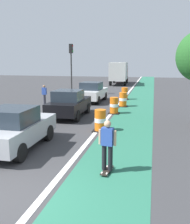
# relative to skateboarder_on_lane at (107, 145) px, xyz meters

# --- Properties ---
(ground_plane) EXTENTS (100.00, 100.00, 0.00)m
(ground_plane) POSITION_rel_skateboarder_on_lane_xyz_m (-2.27, -2.08, -0.91)
(ground_plane) COLOR #38383A
(bike_lane_strip) EXTENTS (2.50, 80.00, 0.01)m
(bike_lane_strip) POSITION_rel_skateboarder_on_lane_xyz_m (0.13, 9.92, -0.91)
(bike_lane_strip) COLOR #286B51
(bike_lane_strip) RESTS_ON ground
(lane_divider_stripe) EXTENTS (0.20, 80.00, 0.01)m
(lane_divider_stripe) POSITION_rel_skateboarder_on_lane_xyz_m (-1.37, 9.92, -0.91)
(lane_divider_stripe) COLOR silver
(lane_divider_stripe) RESTS_ON ground
(skateboarder_on_lane) EXTENTS (0.57, 0.82, 1.69)m
(skateboarder_on_lane) POSITION_rel_skateboarder_on_lane_xyz_m (0.00, 0.00, 0.00)
(skateboarder_on_lane) COLOR black
(skateboarder_on_lane) RESTS_ON ground
(parked_sedan_nearest) EXTENTS (1.97, 4.13, 1.70)m
(parked_sedan_nearest) POSITION_rel_skateboarder_on_lane_xyz_m (-3.96, 1.35, -0.08)
(parked_sedan_nearest) COLOR #9EA0A5
(parked_sedan_nearest) RESTS_ON ground
(parked_sedan_second) EXTENTS (1.97, 4.13, 1.70)m
(parked_sedan_second) POSITION_rel_skateboarder_on_lane_xyz_m (-3.78, 7.46, -0.08)
(parked_sedan_second) COLOR black
(parked_sedan_second) RESTS_ON ground
(parked_sedan_third) EXTENTS (2.04, 4.17, 1.70)m
(parked_sedan_third) POSITION_rel_skateboarder_on_lane_xyz_m (-3.80, 13.57, -0.08)
(parked_sedan_third) COLOR silver
(parked_sedan_third) RESTS_ON ground
(traffic_barrel_front) EXTENTS (0.73, 0.73, 1.09)m
(traffic_barrel_front) POSITION_rel_skateboarder_on_lane_xyz_m (-1.21, 4.67, -0.38)
(traffic_barrel_front) COLOR orange
(traffic_barrel_front) RESTS_ON ground
(traffic_barrel_mid) EXTENTS (0.73, 0.73, 1.09)m
(traffic_barrel_mid) POSITION_rel_skateboarder_on_lane_xyz_m (-1.19, 9.07, -0.38)
(traffic_barrel_mid) COLOR orange
(traffic_barrel_mid) RESTS_ON ground
(traffic_barrel_back) EXTENTS (0.73, 0.73, 1.09)m
(traffic_barrel_back) POSITION_rel_skateboarder_on_lane_xyz_m (-0.93, 11.84, -0.38)
(traffic_barrel_back) COLOR orange
(traffic_barrel_back) RESTS_ON ground
(traffic_barrel_far) EXTENTS (0.73, 0.73, 1.09)m
(traffic_barrel_far) POSITION_rel_skateboarder_on_lane_xyz_m (-1.22, 15.49, -0.38)
(traffic_barrel_far) COLOR orange
(traffic_barrel_far) RESTS_ON ground
(delivery_truck_down_block) EXTENTS (2.69, 7.71, 3.23)m
(delivery_truck_down_block) POSITION_rel_skateboarder_on_lane_xyz_m (-3.75, 30.44, 0.94)
(delivery_truck_down_block) COLOR beige
(delivery_truck_down_block) RESTS_ON ground
(traffic_light_corner) EXTENTS (0.41, 0.32, 5.10)m
(traffic_light_corner) POSITION_rel_skateboarder_on_lane_xyz_m (-6.86, 17.35, 2.59)
(traffic_light_corner) COLOR #2D2D2D
(traffic_light_corner) RESTS_ON ground
(pedestrian_crossing) EXTENTS (0.34, 0.20, 1.61)m
(pedestrian_crossing) POSITION_rel_skateboarder_on_lane_xyz_m (-7.00, 10.94, -0.05)
(pedestrian_crossing) COLOR #33333D
(pedestrian_crossing) RESTS_ON ground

